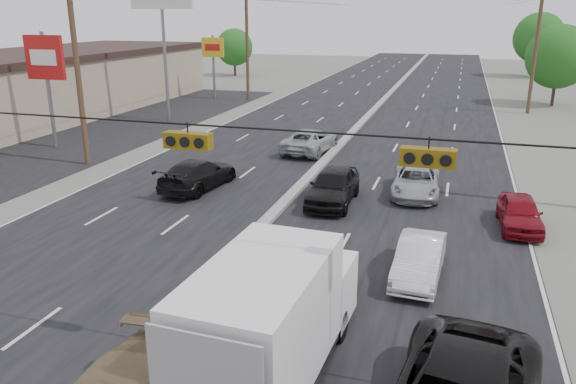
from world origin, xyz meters
name	(u,v)px	position (x,y,z in m)	size (l,w,h in m)	color
ground	(146,350)	(0.00, 0.00, 0.00)	(200.00, 200.00, 0.00)	#606356
road_surface	(358,127)	(0.00, 30.00, 0.00)	(20.00, 160.00, 0.02)	black
center_median	(358,126)	(0.00, 30.00, 0.10)	(0.50, 160.00, 0.20)	gray
strip_mall	(15,91)	(-26.00, 25.00, 2.30)	(12.00, 42.00, 4.60)	tan
parking_lot	(119,127)	(-17.00, 25.00, 0.00)	(10.00, 42.00, 0.02)	black
utility_pole_left_b	(78,71)	(-12.50, 15.00, 5.11)	(1.60, 0.30, 10.00)	#422D1E
utility_pole_left_c	(247,46)	(-12.50, 40.00, 5.11)	(1.60, 0.30, 10.00)	#422D1E
utility_pole_right_c	(535,51)	(12.50, 40.00, 5.11)	(1.60, 0.30, 10.00)	#422D1E
traffic_signals	(184,138)	(1.40, 0.00, 5.49)	(25.00, 0.30, 0.54)	black
pole_sign_mid	(45,64)	(-17.00, 18.00, 5.11)	(2.60, 0.25, 7.00)	slate
pole_sign_billboard	(161,1)	(-14.50, 28.00, 8.87)	(5.00, 0.25, 11.00)	slate
pole_sign_far	(213,53)	(-16.00, 40.00, 4.41)	(2.20, 0.25, 6.00)	slate
tree_left_far	(234,47)	(-22.00, 60.00, 3.72)	(4.80, 4.80, 6.12)	#382619
tree_right_mid	(559,57)	(15.00, 45.00, 4.34)	(5.60, 5.60, 7.14)	#382619
tree_right_far	(539,38)	(16.00, 70.00, 4.96)	(6.40, 6.40, 8.16)	#382619
box_truck	(274,319)	(3.49, -0.30, 1.64)	(2.50, 6.41, 3.20)	black
red_sedan	(297,284)	(3.00, 3.29, 0.65)	(1.37, 3.93, 1.29)	maroon
queue_car_a	(333,186)	(2.00, 12.45, 0.78)	(1.85, 4.59, 1.56)	black
queue_car_b	(419,259)	(6.21, 6.08, 0.64)	(1.35, 3.87, 1.28)	silver
queue_car_c	(416,182)	(5.39, 14.72, 0.63)	(2.08, 4.51, 1.25)	#9FA1A7
queue_car_e	(520,213)	(9.60, 11.62, 0.64)	(1.50, 3.74, 1.27)	maroon
oncoming_near	(198,174)	(-4.64, 12.70, 0.70)	(1.97, 4.84, 1.41)	black
oncoming_far	(310,141)	(-1.40, 21.37, 0.70)	(2.33, 5.06, 1.41)	#9DA0A4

